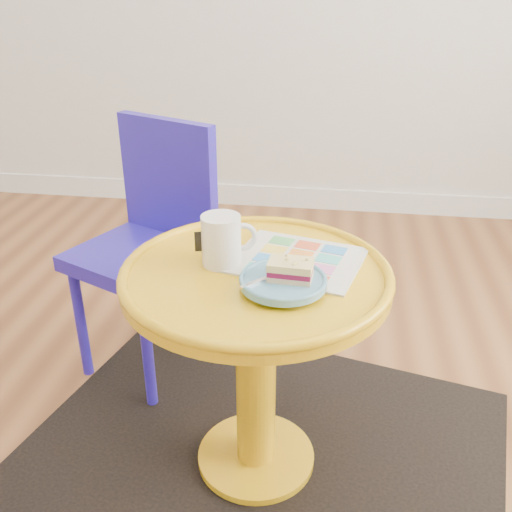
# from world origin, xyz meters

# --- Properties ---
(floor) EXTENTS (4.00, 4.00, 0.00)m
(floor) POSITION_xyz_m (0.00, 0.00, 0.00)
(floor) COLOR brown
(floor) RESTS_ON ground
(room_walls) EXTENTS (4.00, 4.00, 4.00)m
(room_walls) POSITION_xyz_m (-0.99, 0.99, 0.06)
(room_walls) COLOR silver
(room_walls) RESTS_ON ground
(rug) EXTENTS (1.52, 1.38, 0.01)m
(rug) POSITION_xyz_m (0.24, 0.05, 0.00)
(rug) COLOR black
(rug) RESTS_ON ground
(side_table) EXTENTS (0.63, 0.63, 0.60)m
(side_table) POSITION_xyz_m (0.24, 0.05, 0.43)
(side_table) COLOR gold
(side_table) RESTS_ON ground
(chair) EXTENTS (0.48, 0.48, 0.83)m
(chair) POSITION_xyz_m (-0.16, 0.49, 0.48)
(chair) COLOR #281BB2
(chair) RESTS_ON ground
(newspaper) EXTENTS (0.35, 0.32, 0.01)m
(newspaper) POSITION_xyz_m (0.33, 0.12, 0.60)
(newspaper) COLOR silver
(newspaper) RESTS_ON side_table
(mug) EXTENTS (0.13, 0.09, 0.12)m
(mug) POSITION_xyz_m (0.16, 0.08, 0.67)
(mug) COLOR white
(mug) RESTS_ON side_table
(plate) EXTENTS (0.19, 0.19, 0.02)m
(plate) POSITION_xyz_m (0.31, -0.02, 0.62)
(plate) COLOR #538EB0
(plate) RESTS_ON newspaper
(cake_slice) EXTENTS (0.10, 0.07, 0.04)m
(cake_slice) POSITION_xyz_m (0.33, -0.02, 0.65)
(cake_slice) COLOR #D3BC8C
(cake_slice) RESTS_ON plate
(fork) EXTENTS (0.11, 0.12, 0.00)m
(fork) POSITION_xyz_m (0.28, -0.02, 0.63)
(fork) COLOR silver
(fork) RESTS_ON plate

